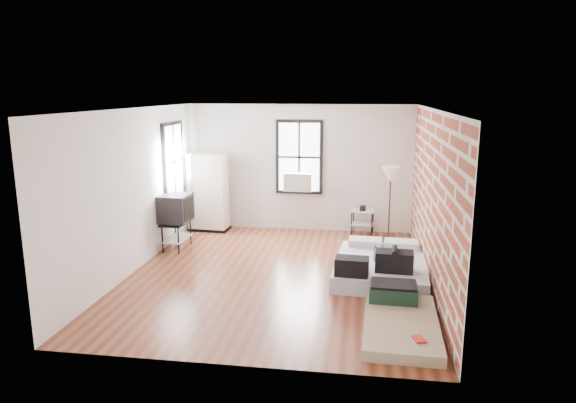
% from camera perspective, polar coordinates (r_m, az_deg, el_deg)
% --- Properties ---
extents(ground, '(6.00, 6.00, 0.00)m').
position_cam_1_polar(ground, '(8.88, -1.18, -8.12)').
color(ground, '#582617').
rests_on(ground, ground).
extents(room_shell, '(5.02, 6.02, 2.80)m').
position_cam_1_polar(room_shell, '(8.75, 0.66, 3.35)').
color(room_shell, silver).
rests_on(room_shell, ground).
extents(mattress_main, '(1.63, 2.14, 0.65)m').
position_cam_1_polar(mattress_main, '(8.90, 10.25, -7.04)').
color(mattress_main, silver).
rests_on(mattress_main, ground).
extents(mattress_bare, '(1.03, 1.86, 0.39)m').
position_cam_1_polar(mattress_bare, '(7.21, 12.23, -12.38)').
color(mattress_bare, tan).
rests_on(mattress_bare, ground).
extents(wardrobe, '(0.90, 0.56, 1.73)m').
position_cam_1_polar(wardrobe, '(11.59, -8.82, 1.00)').
color(wardrobe, black).
rests_on(wardrobe, ground).
extents(side_table, '(0.53, 0.44, 0.65)m').
position_cam_1_polar(side_table, '(11.25, 8.29, -1.54)').
color(side_table, black).
rests_on(side_table, ground).
extents(floor_lamp, '(0.35, 0.35, 1.62)m').
position_cam_1_polar(floor_lamp, '(10.32, 11.34, 2.52)').
color(floor_lamp, black).
rests_on(floor_lamp, ground).
extents(tv_stand, '(0.57, 0.79, 1.10)m').
position_cam_1_polar(tv_stand, '(10.30, -12.35, -0.94)').
color(tv_stand, black).
rests_on(tv_stand, ground).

